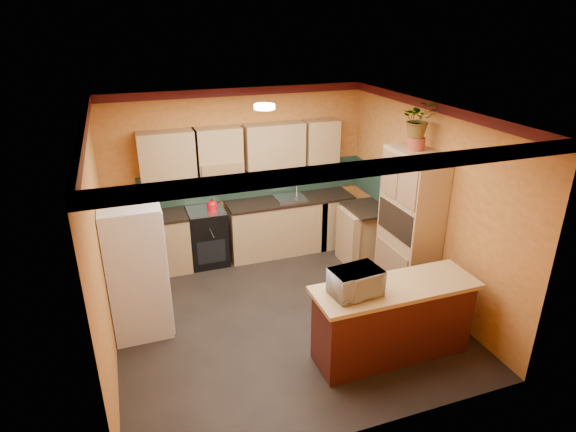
{
  "coord_description": "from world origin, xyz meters",
  "views": [
    {
      "loc": [
        -1.74,
        -5.14,
        3.71
      ],
      "look_at": [
        0.26,
        0.45,
        1.22
      ],
      "focal_mm": 30.0,
      "sensor_mm": 36.0,
      "label": 1
    }
  ],
  "objects_px": {
    "base_cabinets_back": "(246,232)",
    "pantry": "(410,225)",
    "fridge": "(137,270)",
    "breakfast_bar": "(392,322)",
    "stove": "(207,236)",
    "microwave": "(356,282)"
  },
  "relations": [
    {
      "from": "base_cabinets_back",
      "to": "stove",
      "type": "bearing_deg",
      "value": -180.0
    },
    {
      "from": "stove",
      "to": "breakfast_bar",
      "type": "xyz_separation_m",
      "value": [
        1.57,
        -2.99,
        -0.02
      ]
    },
    {
      "from": "fridge",
      "to": "pantry",
      "type": "xyz_separation_m",
      "value": [
        3.6,
        -0.34,
        0.2
      ]
    },
    {
      "from": "base_cabinets_back",
      "to": "fridge",
      "type": "distance_m",
      "value": 2.34
    },
    {
      "from": "fridge",
      "to": "breakfast_bar",
      "type": "relative_size",
      "value": 0.94
    },
    {
      "from": "base_cabinets_back",
      "to": "fridge",
      "type": "xyz_separation_m",
      "value": [
        -1.75,
        -1.5,
        0.41
      ]
    },
    {
      "from": "base_cabinets_back",
      "to": "breakfast_bar",
      "type": "bearing_deg",
      "value": -72.39
    },
    {
      "from": "base_cabinets_back",
      "to": "breakfast_bar",
      "type": "distance_m",
      "value": 3.14
    },
    {
      "from": "pantry",
      "to": "breakfast_bar",
      "type": "relative_size",
      "value": 1.17
    },
    {
      "from": "base_cabinets_back",
      "to": "pantry",
      "type": "distance_m",
      "value": 2.68
    },
    {
      "from": "fridge",
      "to": "microwave",
      "type": "distance_m",
      "value": 2.66
    },
    {
      "from": "base_cabinets_back",
      "to": "pantry",
      "type": "height_order",
      "value": "pantry"
    },
    {
      "from": "base_cabinets_back",
      "to": "breakfast_bar",
      "type": "height_order",
      "value": "same"
    },
    {
      "from": "stove",
      "to": "fridge",
      "type": "bearing_deg",
      "value": -126.85
    },
    {
      "from": "fridge",
      "to": "breakfast_bar",
      "type": "height_order",
      "value": "fridge"
    },
    {
      "from": "stove",
      "to": "fridge",
      "type": "distance_m",
      "value": 1.92
    },
    {
      "from": "base_cabinets_back",
      "to": "pantry",
      "type": "bearing_deg",
      "value": -44.86
    },
    {
      "from": "fridge",
      "to": "microwave",
      "type": "xyz_separation_m",
      "value": [
        2.19,
        -1.49,
        0.23
      ]
    },
    {
      "from": "breakfast_bar",
      "to": "microwave",
      "type": "xyz_separation_m",
      "value": [
        -0.51,
        0.0,
        0.64
      ]
    },
    {
      "from": "stove",
      "to": "breakfast_bar",
      "type": "height_order",
      "value": "stove"
    },
    {
      "from": "base_cabinets_back",
      "to": "stove",
      "type": "xyz_separation_m",
      "value": [
        -0.62,
        -0.0,
        0.02
      ]
    },
    {
      "from": "stove",
      "to": "microwave",
      "type": "distance_m",
      "value": 3.23
    }
  ]
}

